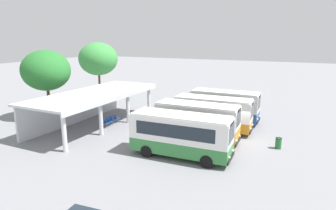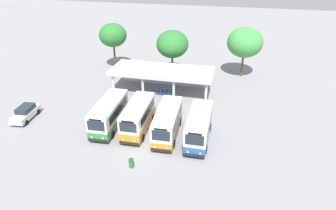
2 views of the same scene
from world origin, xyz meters
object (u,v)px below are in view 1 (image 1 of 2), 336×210
city_bus_nearest_orange (181,134)px  waiting_chair_end_by_column (105,122)px  city_bus_middle_cream (213,113)px  waiting_chair_second_from_end (109,121)px  litter_bin_apron (278,143)px  city_bus_fourth_amber (224,105)px  waiting_chair_middle_seat (112,119)px  waiting_chair_fourth_seat (116,118)px  city_bus_second_in_row (197,121)px

city_bus_nearest_orange → waiting_chair_end_by_column: (3.38, 9.59, -1.28)m
city_bus_nearest_orange → city_bus_middle_cream: bearing=-2.2°
waiting_chair_second_from_end → litter_bin_apron: size_ratio=0.96×
city_bus_fourth_amber → waiting_chair_end_by_column: city_bus_fourth_amber is taller
waiting_chair_middle_seat → waiting_chair_end_by_column: bearing=-175.1°
waiting_chair_fourth_seat → litter_bin_apron: 16.05m
city_bus_nearest_orange → city_bus_second_in_row: (3.50, 0.03, 0.03)m
waiting_chair_second_from_end → city_bus_middle_cream: bearing=-72.9°
city_bus_nearest_orange → city_bus_fourth_amber: bearing=-2.6°
city_bus_fourth_amber → waiting_chair_end_by_column: 12.40m
city_bus_middle_cream → city_bus_fourth_amber: bearing=-3.3°
waiting_chair_middle_seat → waiting_chair_second_from_end: bearing=-170.3°
city_bus_second_in_row → city_bus_fourth_amber: city_bus_second_in_row is taller
city_bus_middle_cream → waiting_chair_fourth_seat: city_bus_middle_cream is taller
waiting_chair_fourth_seat → waiting_chair_end_by_column: bearing=-179.1°
city_bus_second_in_row → city_bus_nearest_orange: bearing=-179.5°
waiting_chair_middle_seat → city_bus_nearest_orange: bearing=-115.3°
city_bus_fourth_amber → waiting_chair_fourth_seat: city_bus_fourth_amber is taller
city_bus_middle_cream → city_bus_fourth_amber: 3.51m
city_bus_fourth_amber → waiting_chair_second_from_end: 12.06m
waiting_chair_second_from_end → city_bus_second_in_row: bearing=-92.8°
city_bus_fourth_amber → litter_bin_apron: size_ratio=7.93×
waiting_chair_end_by_column → city_bus_nearest_orange: bearing=-109.4°
city_bus_nearest_orange → waiting_chair_middle_seat: city_bus_nearest_orange is taller
waiting_chair_second_from_end → litter_bin_apron: 16.05m
waiting_chair_end_by_column → waiting_chair_middle_seat: same height
waiting_chair_middle_seat → litter_bin_apron: (0.30, -16.12, -0.07)m
waiting_chair_fourth_seat → city_bus_second_in_row: bearing=-99.9°
waiting_chair_second_from_end → city_bus_nearest_orange: bearing=-112.5°
waiting_chair_middle_seat → waiting_chair_fourth_seat: same height
city_bus_nearest_orange → waiting_chair_fourth_seat: size_ratio=8.87×
waiting_chair_second_from_end → waiting_chair_fourth_seat: bearing=1.3°
city_bus_fourth_amber → city_bus_second_in_row: bearing=175.9°
city_bus_fourth_amber → waiting_chair_second_from_end: (-6.54, 10.06, -1.29)m
waiting_chair_second_from_end → waiting_chair_middle_seat: same height
city_bus_nearest_orange → city_bus_middle_cream: city_bus_nearest_orange is taller
waiting_chair_end_by_column → waiting_chair_middle_seat: (1.20, 0.10, 0.00)m
waiting_chair_end_by_column → city_bus_second_in_row: bearing=-89.2°
waiting_chair_middle_seat → litter_bin_apron: size_ratio=0.96×
city_bus_second_in_row → waiting_chair_middle_seat: 9.81m
waiting_chair_end_by_column → litter_bin_apron: size_ratio=0.96×
city_bus_nearest_orange → waiting_chair_middle_seat: bearing=64.7°
city_bus_middle_cream → waiting_chair_fourth_seat: 10.13m
city_bus_nearest_orange → waiting_chair_end_by_column: 10.24m
city_bus_fourth_amber → waiting_chair_end_by_column: bearing=125.4°
waiting_chair_fourth_seat → litter_bin_apron: litter_bin_apron is taller
city_bus_middle_cream → waiting_chair_middle_seat: (-2.43, 9.96, -1.27)m
city_bus_fourth_amber → waiting_chair_second_from_end: city_bus_fourth_amber is taller
waiting_chair_second_from_end → waiting_chair_middle_seat: 0.61m
city_bus_second_in_row → city_bus_fourth_amber: size_ratio=1.00×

